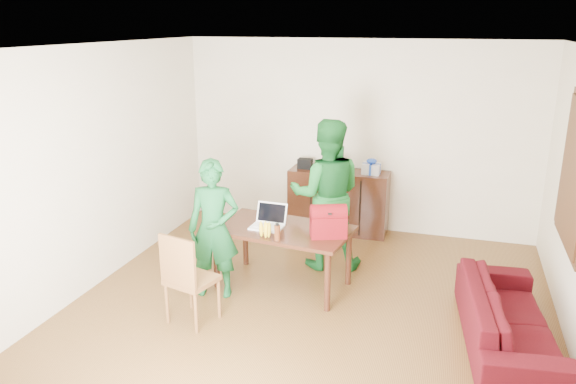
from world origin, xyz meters
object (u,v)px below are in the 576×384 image
(person_far, at_px, (327,195))
(red_bag, at_px, (328,224))
(laptop, at_px, (267,224))
(chair, at_px, (192,295))
(bottle, at_px, (277,232))
(table, at_px, (283,235))
(person_near, at_px, (214,229))
(sofa, at_px, (508,319))

(person_far, height_order, red_bag, person_far)
(laptop, bearing_deg, red_bag, -0.36)
(chair, distance_m, bottle, 1.09)
(table, xyz_separation_m, chair, (-0.64, -1.03, -0.34))
(laptop, height_order, bottle, laptop)
(table, height_order, chair, chair)
(table, xyz_separation_m, red_bag, (0.54, -0.10, 0.23))
(person_far, distance_m, red_bag, 0.82)
(person_near, height_order, person_far, person_far)
(person_near, bearing_deg, chair, -99.64)
(person_far, bearing_deg, bottle, 61.67)
(red_bag, height_order, sofa, red_bag)
(laptop, xyz_separation_m, red_bag, (0.71, -0.04, 0.09))
(person_far, relative_size, sofa, 0.96)
(bottle, distance_m, red_bag, 0.56)
(table, height_order, person_far, person_far)
(laptop, xyz_separation_m, sofa, (2.55, -0.53, -0.47))
(table, bearing_deg, person_far, 71.85)
(bottle, bearing_deg, chair, -136.24)
(table, relative_size, red_bag, 4.22)
(red_bag, bearing_deg, laptop, 155.86)
(person_near, xyz_separation_m, laptop, (0.48, 0.35, -0.02))
(table, relative_size, sofa, 0.83)
(chair, height_order, bottle, chair)
(bottle, bearing_deg, red_bag, 29.27)
(laptop, bearing_deg, chair, -112.94)
(chair, height_order, person_near, person_near)
(person_near, xyz_separation_m, red_bag, (1.20, 0.32, 0.08))
(chair, relative_size, person_near, 0.63)
(person_near, bearing_deg, person_far, 36.98)
(chair, height_order, person_far, person_far)
(table, distance_m, laptop, 0.22)
(table, distance_m, red_bag, 0.59)
(table, relative_size, bottle, 8.42)
(person_far, height_order, laptop, person_far)
(bottle, bearing_deg, table, 98.67)
(person_far, xyz_separation_m, red_bag, (0.21, -0.79, -0.07))
(table, height_order, red_bag, red_bag)
(chair, xyz_separation_m, person_near, (-0.02, 0.62, 0.49))
(laptop, bearing_deg, table, 21.41)
(person_far, relative_size, red_bag, 4.84)
(chair, bearing_deg, person_far, 75.36)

